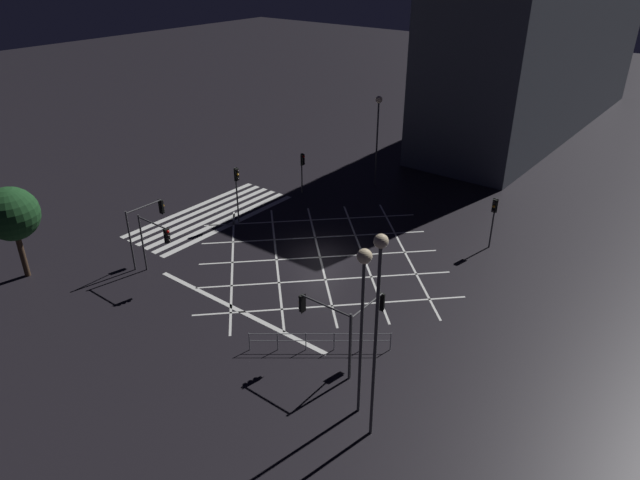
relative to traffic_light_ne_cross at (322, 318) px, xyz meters
The scene contains 15 objects.
ground_plane 11.25m from the traffic_light_ne_cross, 141.43° to the right, with size 200.00×200.00×0.00m, color black.
road_markings 15.66m from the traffic_light_ne_cross, 121.54° to the right, with size 19.54×22.85×0.01m.
office_building 48.72m from the traffic_light_ne_cross, behind, with size 41.07×10.06×20.63m.
traffic_light_ne_cross is the anchor object (origin of this frame).
traffic_light_sw_cross 21.87m from the traffic_light_ne_cross, 137.91° to the right, with size 0.36×0.39×3.48m.
traffic_light_se_cross 13.00m from the traffic_light_ne_cross, 91.72° to the right, with size 0.36×2.93×3.87m.
traffic_light_ne_main 2.28m from the traffic_light_ne_cross, 133.20° to the left, with size 2.82×0.36×3.65m.
traffic_light_median_south 17.48m from the traffic_light_ne_cross, 121.36° to the right, with size 0.36×0.39×4.28m.
traffic_light_nw_main 16.80m from the traffic_light_ne_cross, behind, with size 0.39×0.36×3.65m.
traffic_light_se_main 15.18m from the traffic_light_ne_cross, 95.32° to the right, with size 2.87×0.36×4.10m.
street_lamp_east 5.01m from the traffic_light_ne_cross, 65.62° to the left, with size 0.62×0.62×8.21m.
street_lamp_west 6.31m from the traffic_light_ne_cross, 63.11° to the left, with size 0.54×0.54×9.51m.
street_lamp_far 24.40m from the traffic_light_ne_cross, 152.99° to the right, with size 0.57×0.57×7.67m.
street_tree_near 20.42m from the traffic_light_ne_cross, 76.72° to the right, with size 3.27×3.27×5.91m.
pedestrian_railing 2.41m from the traffic_light_ne_cross, 137.77° to the right, with size 4.50×5.72×1.05m.
Camera 1 is at (26.05, 20.45, 18.54)m, focal length 32.00 mm.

